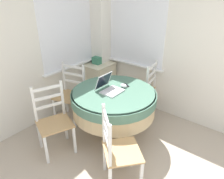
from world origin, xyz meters
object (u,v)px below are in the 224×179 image
(dining_chair_camera_near, at_px, (118,151))
(storage_box, at_px, (97,60))
(round_dining_table, at_px, (114,101))
(dining_chair_near_back_window, at_px, (71,94))
(cell_phone, at_px, (126,85))
(corner_cabinet, at_px, (100,81))
(computer_mouse, at_px, (124,86))
(dining_chair_left_flank, at_px, (54,121))
(laptop, at_px, (109,88))
(dining_chair_near_right_window, at_px, (143,89))

(dining_chair_camera_near, relative_size, storage_box, 6.24)
(round_dining_table, relative_size, dining_chair_near_back_window, 1.26)
(round_dining_table, height_order, dining_chair_camera_near, dining_chair_camera_near)
(cell_phone, relative_size, storage_box, 0.86)
(cell_phone, xyz_separation_m, corner_cabinet, (0.54, 0.99, -0.40))
(round_dining_table, distance_m, dining_chair_camera_near, 0.87)
(corner_cabinet, bearing_deg, cell_phone, -118.47)
(computer_mouse, bearing_deg, corner_cabinet, 58.56)
(cell_phone, bearing_deg, dining_chair_left_flank, 154.32)
(computer_mouse, bearing_deg, laptop, 156.77)
(laptop, height_order, storage_box, laptop)
(dining_chair_camera_near, height_order, corner_cabinet, dining_chair_camera_near)
(round_dining_table, bearing_deg, dining_chair_near_right_window, 1.22)
(computer_mouse, xyz_separation_m, storage_box, (0.60, 1.05, -0.00))
(laptop, distance_m, dining_chair_near_back_window, 0.87)
(round_dining_table, xyz_separation_m, cell_phone, (0.26, -0.03, 0.16))
(computer_mouse, height_order, storage_box, storage_box)
(dining_chair_camera_near, distance_m, corner_cabinet, 2.11)
(dining_chair_camera_near, height_order, dining_chair_left_flank, same)
(cell_phone, xyz_separation_m, dining_chair_camera_near, (-0.90, -0.54, -0.31))
(dining_chair_near_back_window, bearing_deg, computer_mouse, -74.31)
(dining_chair_left_flank, bearing_deg, dining_chair_near_back_window, 31.27)
(round_dining_table, height_order, dining_chair_near_right_window, dining_chair_near_right_window)
(computer_mouse, distance_m, dining_chair_near_right_window, 0.75)
(dining_chair_left_flank, bearing_deg, computer_mouse, -27.88)
(round_dining_table, relative_size, dining_chair_camera_near, 1.26)
(round_dining_table, height_order, corner_cabinet, round_dining_table)
(laptop, relative_size, dining_chair_camera_near, 0.33)
(cell_phone, relative_size, dining_chair_left_flank, 0.14)
(dining_chair_near_back_window, bearing_deg, laptop, -87.56)
(dining_chair_camera_near, xyz_separation_m, storage_box, (1.42, 1.58, 0.33))
(storage_box, bearing_deg, round_dining_table, -127.70)
(cell_phone, relative_size, dining_chair_near_back_window, 0.14)
(dining_chair_near_back_window, bearing_deg, cell_phone, -69.81)
(dining_chair_left_flank, bearing_deg, dining_chair_camera_near, -84.92)
(dining_chair_near_right_window, bearing_deg, storage_box, 94.02)
(dining_chair_near_back_window, bearing_deg, dining_chair_camera_near, -112.03)
(dining_chair_near_right_window, bearing_deg, dining_chair_left_flank, 164.74)
(computer_mouse, xyz_separation_m, dining_chair_left_flank, (-0.92, 0.48, -0.33))
(dining_chair_near_right_window, bearing_deg, dining_chair_near_back_window, 137.64)
(dining_chair_near_back_window, xyz_separation_m, dining_chair_camera_near, (-0.58, -1.42, 0.00))
(dining_chair_near_back_window, distance_m, dining_chair_near_right_window, 1.24)
(cell_phone, distance_m, dining_chair_left_flank, 1.14)
(computer_mouse, height_order, dining_chair_near_right_window, dining_chair_near_right_window)
(laptop, relative_size, dining_chair_near_back_window, 0.33)
(round_dining_table, relative_size, cell_phone, 9.10)
(dining_chair_near_back_window, bearing_deg, corner_cabinet, 7.60)
(dining_chair_near_right_window, bearing_deg, corner_cabinet, 93.22)
(corner_cabinet, bearing_deg, storage_box, 110.07)
(round_dining_table, bearing_deg, storage_box, 52.30)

